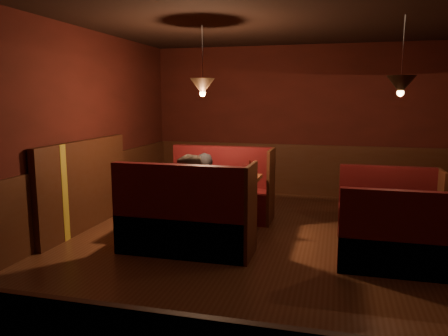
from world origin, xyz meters
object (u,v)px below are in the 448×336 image
(main_bench_far, at_px, (221,195))
(second_bench_far, at_px, (388,213))
(main_bench_near, at_px, (185,226))
(diner_a, at_px, (204,176))
(second_bench_near, at_px, (402,247))
(second_table, at_px, (393,212))
(main_table, at_px, (204,190))
(diner_b, at_px, (193,189))

(main_bench_far, height_order, second_bench_far, main_bench_far)
(main_bench_near, height_order, diner_a, diner_a)
(second_bench_near, bearing_deg, second_table, 92.20)
(main_bench_far, relative_size, diner_a, 1.17)
(main_table, xyz_separation_m, diner_b, (0.06, -0.68, 0.15))
(main_bench_far, bearing_deg, diner_a, -133.06)
(main_table, xyz_separation_m, main_bench_far, (0.02, 0.86, -0.26))
(diner_a, bearing_deg, second_bench_near, 134.53)
(diner_a, bearing_deg, main_table, 90.51)
(second_table, distance_m, diner_a, 2.78)
(main_bench_near, height_order, second_table, main_bench_near)
(second_bench_far, relative_size, diner_a, 0.94)
(second_table, distance_m, diner_b, 2.49)
(main_bench_near, bearing_deg, second_table, 17.00)
(second_bench_far, distance_m, diner_a, 2.73)
(main_bench_far, bearing_deg, main_bench_near, -90.00)
(main_bench_far, xyz_separation_m, second_bench_far, (2.49, -0.25, -0.06))
(main_bench_near, relative_size, diner_a, 1.17)
(main_table, bearing_deg, main_bench_near, -88.90)
(second_bench_near, bearing_deg, diner_a, 151.65)
(second_bench_near, xyz_separation_m, diner_a, (-2.70, 1.46, 0.41))
(main_table, distance_m, diner_b, 0.70)
(main_table, xyz_separation_m, main_bench_near, (0.02, -0.86, -0.26))
(main_table, xyz_separation_m, second_bench_far, (2.50, 0.61, -0.32))
(second_bench_far, xyz_separation_m, diner_b, (-2.44, -1.29, 0.48))
(second_bench_far, bearing_deg, second_bench_near, -90.00)
(main_table, xyz_separation_m, diner_a, (-0.20, 0.63, 0.08))
(main_bench_near, relative_size, diner_b, 1.07)
(main_table, bearing_deg, second_bench_far, 13.72)
(main_table, relative_size, main_bench_near, 0.91)
(main_table, bearing_deg, second_table, -2.53)
(second_bench_near, xyz_separation_m, diner_b, (-2.44, 0.15, 0.48))
(main_bench_far, bearing_deg, second_table, -21.53)
(diner_b, bearing_deg, main_bench_near, -95.02)
(second_bench_far, height_order, diner_a, diner_a)
(main_bench_near, distance_m, second_bench_near, 2.49)
(main_bench_near, distance_m, second_bench_far, 2.89)
(main_bench_far, xyz_separation_m, diner_a, (-0.22, -0.23, 0.35))
(diner_a, height_order, diner_b, diner_b)
(main_bench_far, distance_m, main_bench_near, 1.72)
(main_table, bearing_deg, diner_a, 107.63)
(main_table, height_order, second_table, main_table)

